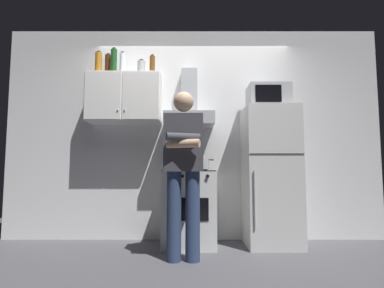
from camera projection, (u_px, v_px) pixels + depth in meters
name	position (u px, v px, depth m)	size (l,w,h in m)	color
ground_plane	(192.00, 252.00, 3.21)	(7.00, 7.00, 0.00)	#4C4C51
back_wall_tiled	(192.00, 133.00, 3.93)	(4.80, 0.10, 2.70)	white
upper_cabinet	(123.00, 98.00, 3.74)	(0.90, 0.37, 0.60)	white
stove_oven	(188.00, 208.00, 3.50)	(0.60, 0.62, 0.87)	white
range_hood	(188.00, 111.00, 3.73)	(0.60, 0.44, 0.75)	#B7BABF
refrigerator	(269.00, 176.00, 3.54)	(0.60, 0.62, 1.60)	silver
microwave	(266.00, 97.00, 3.64)	(0.48, 0.37, 0.28)	#B7BABF
person_standing	(182.00, 166.00, 2.94)	(0.38, 0.33, 1.64)	navy
cooking_pot	(199.00, 164.00, 3.43)	(0.30, 0.20, 0.13)	#B7BABF
bottle_beer_brown	(151.00, 65.00, 3.77)	(0.07, 0.07, 0.26)	brown
bottle_liquor_amber	(97.00, 63.00, 3.75)	(0.08, 0.08, 0.30)	#B7721E
bottle_wine_green	(112.00, 61.00, 3.74)	(0.08, 0.08, 0.33)	#19471E
bottle_canister_steel	(140.00, 68.00, 3.75)	(0.10, 0.10, 0.19)	#B2B5BA
bottle_rum_dark	(106.00, 65.00, 3.82)	(0.08, 0.08, 0.29)	#47230F
bottle_vodka_clear	(121.00, 64.00, 3.79)	(0.07, 0.07, 0.30)	silver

